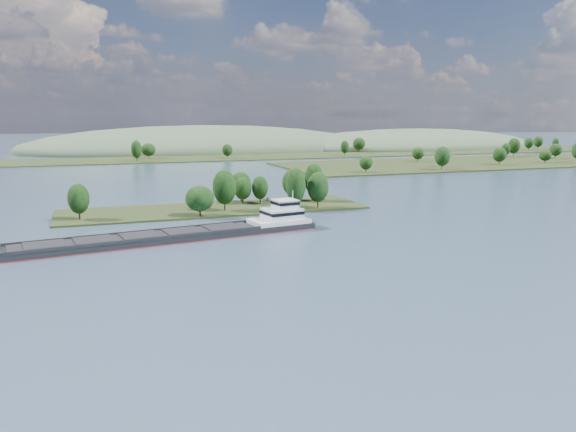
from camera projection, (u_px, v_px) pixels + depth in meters
name	position (u px, v px, depth m)	size (l,w,h in m)	color
ground	(270.00, 250.00, 131.10)	(1800.00, 1800.00, 0.00)	#34485A
tree_island	(237.00, 197.00, 187.21)	(100.00, 32.01, 14.92)	#222E14
right_bank	(518.00, 161.00, 373.96)	(320.00, 90.00, 15.14)	#222E14
back_shoreline	(158.00, 159.00, 392.75)	(900.00, 60.00, 15.33)	#222E14
hill_east	(415.00, 147.00, 541.55)	(260.00, 140.00, 36.00)	#41563B
hill_west	(204.00, 150.00, 503.01)	(320.00, 160.00, 44.00)	#41563B
cargo_barge	(190.00, 233.00, 144.25)	(81.68, 21.78, 10.97)	black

